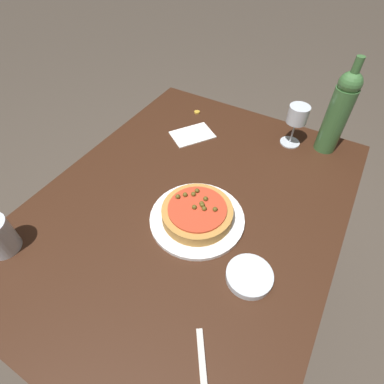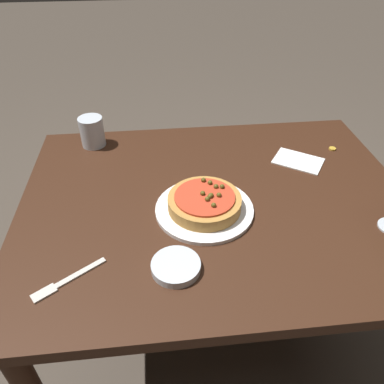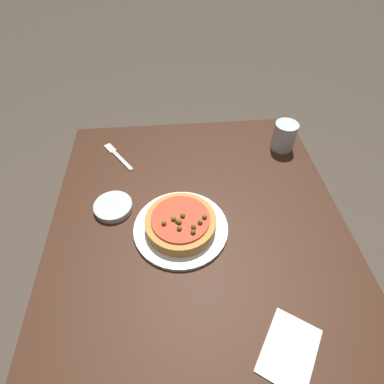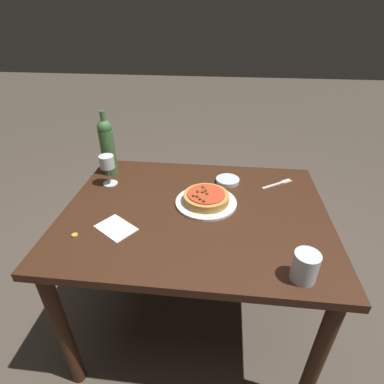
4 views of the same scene
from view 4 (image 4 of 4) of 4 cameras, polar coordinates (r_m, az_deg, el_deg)
name	(u,v)px [view 4 (image 4 of 4)]	position (r m, az deg, el deg)	size (l,w,h in m)	color
ground_plane	(194,317)	(1.88, 0.45, -22.79)	(14.00, 14.00, 0.00)	#4C4238
dining_table	(195,228)	(1.39, 0.56, -6.85)	(1.16, 0.89, 0.76)	#381E11
dinner_plate	(206,202)	(1.37, 2.69, -1.97)	(0.28, 0.28, 0.01)	white
pizza	(206,197)	(1.35, 2.70, -1.04)	(0.21, 0.21, 0.05)	#BC843D
wine_glass	(107,164)	(1.52, -15.85, 5.21)	(0.07, 0.07, 0.16)	silver
wine_bottle	(107,146)	(1.62, -15.80, 8.40)	(0.08, 0.08, 0.34)	#3D6B38
water_cup	(305,267)	(1.06, 20.73, -13.16)	(0.08, 0.08, 0.11)	silver
side_bowl	(228,180)	(1.54, 6.80, 2.19)	(0.12, 0.12, 0.02)	silver
fork	(279,184)	(1.58, 16.18, 1.56)	(0.16, 0.12, 0.00)	beige
paper_napkin	(116,228)	(1.26, -14.28, -6.64)	(0.19, 0.18, 0.00)	white
bottle_cap	(75,235)	(1.27, -21.44, -7.63)	(0.02, 0.02, 0.01)	gold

